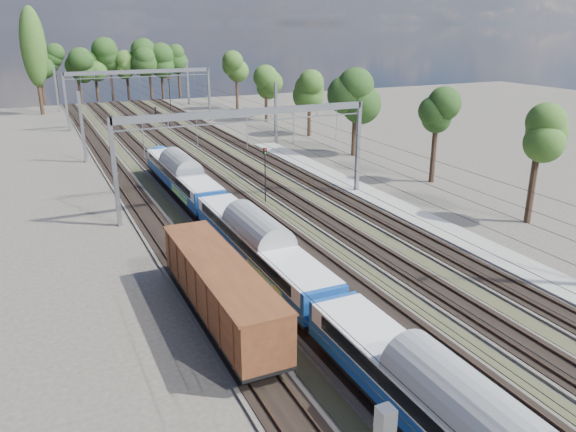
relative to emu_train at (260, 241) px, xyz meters
name	(u,v)px	position (x,y,z in m)	size (l,w,h in m)	color
ground	(485,391)	(4.50, -16.16, -2.40)	(220.00, 220.00, 0.00)	#47423A
track_bed	(201,170)	(4.50, 28.84, -2.30)	(21.00, 130.00, 0.34)	#47423A
platform	(423,220)	(16.50, 3.84, -2.25)	(3.00, 70.00, 0.30)	gray
catenary	(183,106)	(4.83, 36.52, 4.00)	(25.65, 130.00, 9.00)	gray
tree_belt	(172,69)	(12.59, 72.84, 5.66)	(39.07, 100.62, 11.43)	black
poplar	(34,48)	(-10.00, 81.84, 9.48)	(4.40, 4.40, 19.04)	black
emu_train	(260,241)	(0.00, 0.00, 0.00)	(2.79, 59.13, 4.08)	black
freight_boxcar	(220,288)	(-4.50, -5.13, -0.21)	(2.88, 13.92, 3.59)	black
worker	(156,112)	(8.32, 69.61, -1.44)	(0.71, 0.46, 1.94)	black
signal_near	(265,168)	(6.56, 14.75, 0.89)	(0.33, 0.30, 5.20)	black
signal_far	(169,89)	(13.17, 78.65, 1.48)	(0.43, 0.39, 6.14)	black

